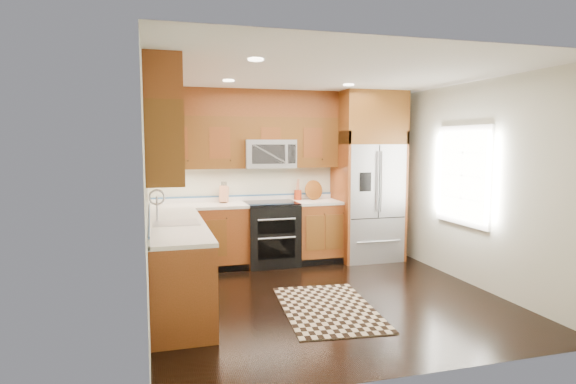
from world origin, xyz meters
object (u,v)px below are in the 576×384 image
object	(u,v)px
refrigerator	(368,176)
utensil_crock	(298,193)
range	(271,234)
knife_block	(224,194)
rug	(328,308)

from	to	relation	value
refrigerator	utensil_crock	world-z (taller)	refrigerator
utensil_crock	range	bearing A→B (deg)	-156.00
refrigerator	knife_block	xyz separation A→B (m)	(-2.22, 0.23, -0.24)
range	refrigerator	world-z (taller)	refrigerator
range	rug	bearing A→B (deg)	-86.14
utensil_crock	rug	bearing A→B (deg)	-98.60
range	refrigerator	distance (m)	1.76
rug	utensil_crock	size ratio (longest dim) A/B	5.03
rug	knife_block	distance (m)	2.61
utensil_crock	refrigerator	bearing A→B (deg)	-13.25
range	knife_block	xyz separation A→B (m)	(-0.67, 0.19, 0.60)
rug	utensil_crock	distance (m)	2.52
rug	utensil_crock	bearing A→B (deg)	87.02
rug	utensil_crock	world-z (taller)	utensil_crock
range	rug	world-z (taller)	range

